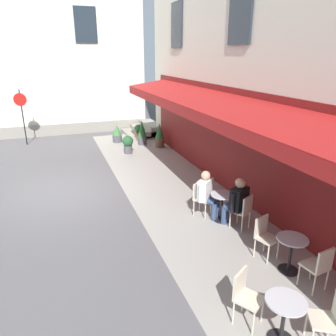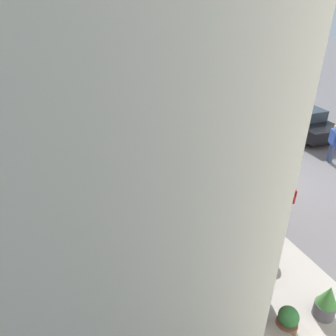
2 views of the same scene
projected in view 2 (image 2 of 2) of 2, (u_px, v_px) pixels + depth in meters
name	position (u px, v px, depth m)	size (l,w,h in m)	color
ground_plane	(269.00, 176.00, 12.72)	(70.00, 70.00, 0.00)	#565456
sidewalk_cafe_terrace	(156.00, 157.00, 14.18)	(20.50, 3.20, 0.01)	gray
cafe_table_near_entrance	(125.00, 129.00, 15.65)	(0.60, 0.60, 0.75)	black
cafe_chair_cream_facing_street	(132.00, 132.00, 15.21)	(0.50, 0.50, 0.91)	beige
cafe_chair_cream_back_row	(119.00, 124.00, 16.10)	(0.45, 0.45, 0.91)	beige
cafe_table_mid_terrace	(146.00, 147.00, 13.88)	(0.60, 0.60, 0.75)	black
cafe_chair_cream_corner_right	(159.00, 149.00, 13.58)	(0.56, 0.56, 0.91)	beige
cafe_chair_cream_by_window	(136.00, 142.00, 14.22)	(0.54, 0.54, 0.91)	beige
cafe_table_streetside	(140.00, 117.00, 17.15)	(0.60, 0.60, 0.75)	black
cafe_chair_cream_kerbside	(150.00, 118.00, 16.80)	(0.55, 0.55, 0.91)	beige
cafe_chair_cream_corner_left	(128.00, 116.00, 17.18)	(0.54, 0.54, 0.91)	beige
seated_patron_in_black	(139.00, 140.00, 14.02)	(0.65, 0.62, 1.32)	navy
seated_companion_in_white	(155.00, 145.00, 13.61)	(0.62, 0.60, 1.28)	navy
walking_pedestrian_in_blue	(334.00, 140.00, 13.34)	(0.62, 0.46, 1.66)	navy
potted_plant_entrance_right	(222.00, 271.00, 7.73)	(0.42, 0.42, 1.12)	brown
potted_plant_mid_terrace	(327.00, 302.00, 7.12)	(0.46, 0.46, 0.86)	#4C4C51
potted_plant_under_sign	(263.00, 283.00, 7.37)	(0.43, 0.43, 1.17)	#4C4C51
potted_plant_entrance_left	(287.00, 323.00, 6.70)	(0.44, 0.44, 0.79)	brown
potted_plant_by_steps	(264.00, 242.00, 8.76)	(0.47, 0.47, 0.79)	#4C4C51
parked_car_black	(298.00, 119.00, 16.30)	(4.39, 2.02, 1.33)	black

